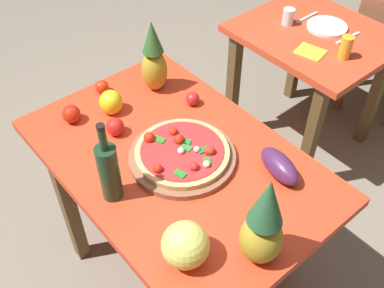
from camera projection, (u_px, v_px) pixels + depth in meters
name	position (u px, v px, depth m)	size (l,w,h in m)	color
ground_plane	(180.00, 260.00, 2.34)	(10.00, 10.00, 0.00)	gray
display_table	(177.00, 174.00, 1.87)	(1.24, 0.82, 0.77)	brown
background_table	(311.00, 55.00, 2.56)	(0.81, 0.70, 0.77)	brown
pizza_board	(182.00, 157.00, 1.78)	(0.42, 0.42, 0.03)	brown
pizza	(182.00, 152.00, 1.76)	(0.37, 0.37, 0.06)	tan
wine_bottle	(109.00, 171.00, 1.57)	(0.08, 0.08, 0.34)	#1D3A22
pineapple_left	(154.00, 60.00, 2.00)	(0.12, 0.12, 0.34)	gold
pineapple_right	(263.00, 225.00, 1.37)	(0.14, 0.14, 0.37)	#AF9729
melon	(185.00, 245.00, 1.42)	(0.16, 0.16, 0.16)	#E3DF62
bell_pepper	(111.00, 102.00, 1.96)	(0.10, 0.10, 0.11)	yellow
eggplant	(279.00, 166.00, 1.70)	(0.20, 0.09, 0.09)	#4B234F
tomato_near_board	(115.00, 127.00, 1.87)	(0.08, 0.08, 0.08)	red
tomato_by_bottle	(103.00, 86.00, 2.07)	(0.06, 0.06, 0.06)	red
tomato_at_corner	(193.00, 99.00, 2.01)	(0.06, 0.06, 0.06)	red
tomato_beside_pepper	(71.00, 114.00, 1.92)	(0.08, 0.08, 0.08)	red
drinking_glass_juice	(346.00, 47.00, 2.24)	(0.06, 0.06, 0.12)	gold
drinking_glass_water	(288.00, 17.00, 2.49)	(0.06, 0.06, 0.09)	silver
dinner_plate	(327.00, 27.00, 2.48)	(0.22, 0.22, 0.02)	white
fork_utensil	(307.00, 17.00, 2.56)	(0.02, 0.18, 0.01)	silver
knife_utensil	(348.00, 38.00, 2.41)	(0.02, 0.18, 0.01)	silver
napkin_folded	(310.00, 52.00, 2.32)	(0.14, 0.12, 0.01)	yellow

